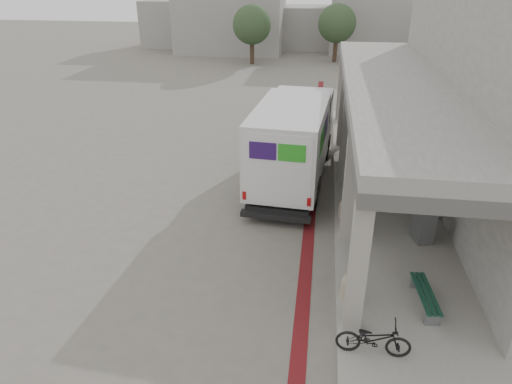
% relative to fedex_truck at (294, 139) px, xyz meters
% --- Properties ---
extents(ground, '(120.00, 120.00, 0.00)m').
position_rel_fedex_truck_xyz_m(ground, '(-0.20, -4.46, -1.68)').
color(ground, '#645F55').
rests_on(ground, ground).
extents(bike_lane_stripe, '(0.35, 40.00, 0.01)m').
position_rel_fedex_truck_xyz_m(bike_lane_stripe, '(0.80, -2.46, -1.67)').
color(bike_lane_stripe, maroon).
rests_on(bike_lane_stripe, ground).
extents(sidewalk, '(4.40, 28.00, 0.12)m').
position_rel_fedex_truck_xyz_m(sidewalk, '(3.80, -4.46, -1.62)').
color(sidewalk, gray).
rests_on(sidewalk, ground).
extents(transit_building, '(7.60, 17.00, 7.00)m').
position_rel_fedex_truck_xyz_m(transit_building, '(6.63, 0.04, 1.72)').
color(transit_building, gray).
rests_on(transit_building, ground).
extents(distant_backdrop, '(28.00, 10.00, 6.50)m').
position_rel_fedex_truck_xyz_m(distant_backdrop, '(-3.04, 31.43, 1.02)').
color(distant_backdrop, gray).
rests_on(distant_backdrop, ground).
extents(tree_left, '(3.20, 3.20, 4.80)m').
position_rel_fedex_truck_xyz_m(tree_left, '(-5.20, 23.54, 1.50)').
color(tree_left, '#38281C').
rests_on(tree_left, ground).
extents(tree_mid, '(3.20, 3.20, 4.80)m').
position_rel_fedex_truck_xyz_m(tree_mid, '(1.80, 25.54, 1.50)').
color(tree_mid, '#38281C').
rests_on(tree_mid, ground).
extents(tree_right, '(3.20, 3.20, 4.80)m').
position_rel_fedex_truck_xyz_m(tree_right, '(9.80, 24.54, 1.50)').
color(tree_right, '#38281C').
rests_on(tree_right, ground).
extents(fedex_truck, '(2.84, 7.54, 3.15)m').
position_rel_fedex_truck_xyz_m(fedex_truck, '(0.00, 0.00, 0.00)').
color(fedex_truck, black).
rests_on(fedex_truck, ground).
extents(bench, '(0.48, 1.63, 0.38)m').
position_rel_fedex_truck_xyz_m(bench, '(3.65, -6.94, -1.29)').
color(bench, slate).
rests_on(bench, sidewalk).
extents(bollard_near, '(0.44, 0.44, 0.66)m').
position_rel_fedex_truck_xyz_m(bollard_near, '(1.90, -6.90, -1.23)').
color(bollard_near, gray).
rests_on(bollard_near, sidewalk).
extents(bollard_far, '(0.43, 0.43, 0.65)m').
position_rel_fedex_truck_xyz_m(bollard_far, '(1.90, -2.90, -1.24)').
color(bollard_far, tan).
rests_on(bollard_far, sidewalk).
extents(utility_cabinet, '(0.62, 0.73, 1.05)m').
position_rel_fedex_truck_xyz_m(utility_cabinet, '(4.10, -3.93, -1.04)').
color(utility_cabinet, slate).
rests_on(utility_cabinet, sidewalk).
extents(bicycle_black, '(1.54, 0.57, 0.80)m').
position_rel_fedex_truck_xyz_m(bicycle_black, '(2.30, -8.66, -1.16)').
color(bicycle_black, black).
rests_on(bicycle_black, sidewalk).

